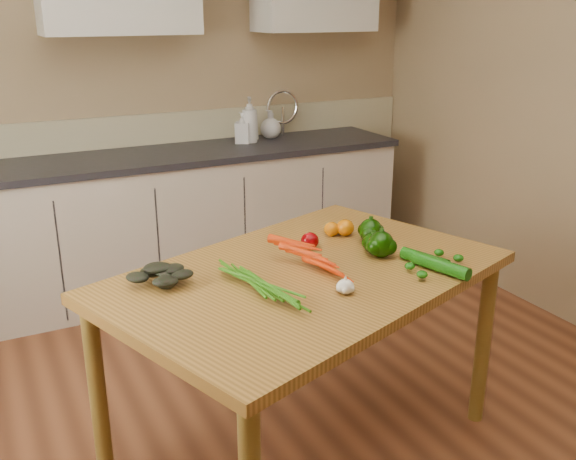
% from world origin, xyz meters
% --- Properties ---
extents(room, '(4.04, 5.04, 2.64)m').
position_xyz_m(room, '(0.00, 0.17, 1.25)').
color(room, brown).
rests_on(room, ground).
extents(counter_run, '(2.84, 0.64, 1.14)m').
position_xyz_m(counter_run, '(0.21, 2.19, 0.46)').
color(counter_run, '#C0B2A0').
rests_on(counter_run, ground).
extents(table, '(1.73, 1.40, 0.80)m').
position_xyz_m(table, '(0.07, 0.33, 0.71)').
color(table, '#A4712F').
rests_on(table, ground).
extents(soap_bottle_a, '(0.15, 0.15, 0.30)m').
position_xyz_m(soap_bottle_a, '(0.69, 2.26, 1.05)').
color(soap_bottle_a, silver).
rests_on(soap_bottle_a, counter_run).
extents(soap_bottle_b, '(0.13, 0.13, 0.20)m').
position_xyz_m(soap_bottle_b, '(0.63, 2.26, 1.00)').
color(soap_bottle_b, silver).
rests_on(soap_bottle_b, counter_run).
extents(soap_bottle_c, '(0.20, 0.20, 0.18)m').
position_xyz_m(soap_bottle_c, '(0.88, 2.35, 0.99)').
color(soap_bottle_c, silver).
rests_on(soap_bottle_c, counter_run).
extents(carrot_bunch, '(0.33, 0.29, 0.07)m').
position_xyz_m(carrot_bunch, '(0.01, 0.31, 0.84)').
color(carrot_bunch, red).
rests_on(carrot_bunch, table).
extents(leafy_greens, '(0.21, 0.19, 0.11)m').
position_xyz_m(leafy_greens, '(-0.48, 0.45, 0.86)').
color(leafy_greens, black).
rests_on(leafy_greens, table).
extents(garlic_bulb, '(0.06, 0.06, 0.05)m').
position_xyz_m(garlic_bulb, '(0.10, 0.09, 0.83)').
color(garlic_bulb, white).
rests_on(garlic_bulb, table).
extents(pepper_a, '(0.08, 0.08, 0.08)m').
position_xyz_m(pepper_a, '(0.41, 0.38, 0.84)').
color(pepper_a, black).
rests_on(pepper_a, table).
extents(pepper_b, '(0.10, 0.10, 0.10)m').
position_xyz_m(pepper_b, '(0.47, 0.49, 0.85)').
color(pepper_b, black).
rests_on(pepper_b, table).
extents(pepper_c, '(0.10, 0.10, 0.10)m').
position_xyz_m(pepper_c, '(0.41, 0.33, 0.85)').
color(pepper_c, black).
rests_on(pepper_c, table).
extents(tomato_a, '(0.08, 0.08, 0.07)m').
position_xyz_m(tomato_a, '(0.20, 0.54, 0.84)').
color(tomato_a, '#7F0205').
rests_on(tomato_a, table).
extents(tomato_b, '(0.07, 0.07, 0.06)m').
position_xyz_m(tomato_b, '(0.36, 0.63, 0.83)').
color(tomato_b, '#CA6205').
rests_on(tomato_b, table).
extents(tomato_c, '(0.08, 0.08, 0.07)m').
position_xyz_m(tomato_c, '(0.42, 0.61, 0.84)').
color(tomato_c, '#CA6205').
rests_on(tomato_c, table).
extents(zucchini_a, '(0.11, 0.21, 0.05)m').
position_xyz_m(zucchini_a, '(0.51, 0.18, 0.83)').
color(zucchini_a, '#0E4D08').
rests_on(zucchini_a, table).
extents(zucchini_b, '(0.12, 0.24, 0.05)m').
position_xyz_m(zucchini_b, '(0.52, 0.09, 0.83)').
color(zucchini_b, '#0E4D08').
rests_on(zucchini_b, table).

